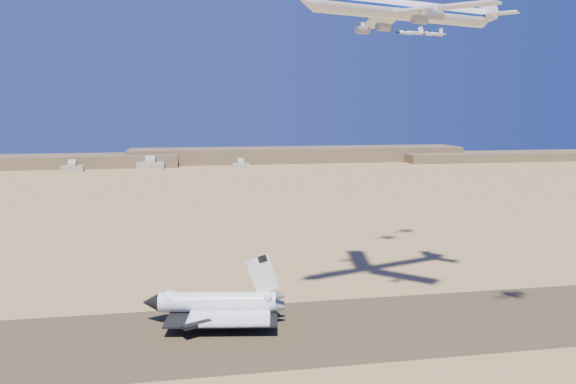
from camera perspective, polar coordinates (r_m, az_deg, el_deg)
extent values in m
plane|color=tan|center=(172.93, -3.24, -14.21)|extent=(1200.00, 1200.00, 0.00)
cube|color=brown|center=(172.92, -3.24, -14.20)|extent=(600.00, 50.00, 0.06)
cube|color=brown|center=(710.19, -26.63, 2.73)|extent=(380.00, 60.00, 14.00)
cube|color=brown|center=(714.49, 1.05, 3.81)|extent=(420.00, 60.00, 18.00)
cube|color=brown|center=(791.24, 21.85, 3.40)|extent=(300.00, 60.00, 11.00)
cube|color=#A29C8F|center=(643.19, -21.01, 2.22)|extent=(22.00, 14.00, 6.50)
cube|color=#A29C8F|center=(647.87, -13.79, 2.63)|extent=(30.00, 15.00, 7.50)
cube|color=#A29C8F|center=(639.42, -4.86, 2.67)|extent=(19.00, 12.50, 5.50)
cylinder|color=white|center=(180.43, -7.27, -11.00)|extent=(36.31, 11.68, 6.26)
cone|color=black|center=(183.63, -13.71, -10.83)|extent=(5.88, 6.65, 5.95)
sphere|color=white|center=(182.20, -11.90, -10.63)|extent=(5.81, 5.81, 5.81)
cube|color=white|center=(180.90, -5.81, -11.79)|extent=(28.42, 30.29, 1.01)
cube|color=black|center=(181.26, -6.53, -11.93)|extent=(37.26, 31.66, 0.56)
cube|color=white|center=(176.82, -2.58, -8.38)|extent=(10.36, 2.36, 12.88)
cylinder|color=gray|center=(184.16, -11.85, -12.34)|extent=(0.40, 0.40, 3.58)
cylinder|color=black|center=(184.58, -11.83, -12.68)|extent=(1.29, 0.69, 1.23)
cylinder|color=gray|center=(176.37, -5.20, -13.14)|extent=(0.40, 0.40, 3.58)
cylinder|color=black|center=(176.81, -5.19, -13.50)|extent=(1.29, 0.69, 1.23)
cylinder|color=gray|center=(186.79, -4.97, -11.88)|extent=(0.40, 0.40, 3.58)
cylinder|color=black|center=(187.20, -4.96, -12.22)|extent=(1.29, 0.69, 1.23)
cylinder|color=white|center=(183.61, 11.88, 17.59)|extent=(63.31, 25.83, 6.08)
cone|color=white|center=(163.96, 2.02, 18.89)|extent=(6.40, 7.26, 6.08)
cube|color=white|center=(173.45, 15.76, 17.63)|extent=(26.46, 25.93, 0.67)
cube|color=white|center=(196.36, 9.33, 16.71)|extent=(13.33, 29.55, 0.67)
cube|color=white|center=(202.93, 20.81, 16.61)|extent=(11.27, 10.87, 0.48)
cube|color=white|center=(211.24, 18.18, 16.39)|extent=(7.27, 11.31, 0.48)
cylinder|color=gray|center=(175.34, 13.22, 16.68)|extent=(5.28, 3.82, 2.47)
cylinder|color=gray|center=(167.78, 14.72, 17.01)|extent=(5.28, 3.82, 2.47)
cylinder|color=gray|center=(188.44, 9.64, 16.18)|extent=(5.28, 3.82, 2.47)
cylinder|color=gray|center=(194.12, 7.57, 16.00)|extent=(5.28, 3.82, 2.47)
imported|color=#D4660C|center=(176.70, -5.16, -13.37)|extent=(0.51, 0.73, 1.92)
imported|color=#D4660C|center=(176.43, -4.97, -13.43)|extent=(0.84, 0.98, 1.74)
imported|color=#D4660C|center=(177.52, -4.12, -13.26)|extent=(1.17, 1.17, 1.87)
cylinder|color=white|center=(239.86, 12.37, 15.53)|extent=(10.95, 3.29, 1.27)
cone|color=black|center=(236.39, 10.99, 15.68)|extent=(2.54, 1.60, 1.18)
sphere|color=black|center=(238.46, 11.80, 15.70)|extent=(1.27, 1.27, 1.27)
cube|color=white|center=(240.33, 12.55, 15.47)|extent=(4.48, 7.74, 0.23)
cube|color=white|center=(242.34, 13.30, 15.42)|extent=(2.81, 4.84, 0.18)
cube|color=white|center=(242.61, 13.35, 15.72)|extent=(2.74, 0.74, 3.08)
cylinder|color=white|center=(257.24, 14.57, 15.29)|extent=(10.86, 6.18, 1.33)
cone|color=black|center=(252.05, 13.54, 15.47)|extent=(2.77, 2.19, 1.24)
sphere|color=black|center=(255.13, 14.15, 15.47)|extent=(1.33, 1.33, 1.33)
cube|color=white|center=(257.94, 14.70, 15.22)|extent=(6.32, 8.31, 0.24)
cube|color=white|center=(260.88, 15.26, 15.16)|extent=(3.96, 5.20, 0.19)
cube|color=white|center=(261.20, 15.29, 15.45)|extent=(2.70, 1.47, 3.22)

